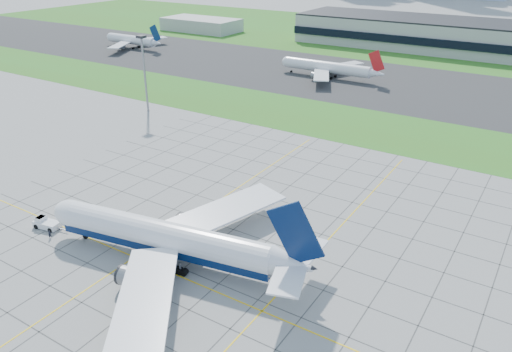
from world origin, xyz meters
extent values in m
plane|color=#969691|center=(0.00, 0.00, 0.00)|extent=(1400.00, 1400.00, 0.00)
cube|color=#3C6E1F|center=(0.00, 90.00, 0.02)|extent=(700.00, 35.00, 0.04)
cube|color=#383838|center=(0.00, 145.00, 0.03)|extent=(700.00, 75.00, 0.04)
cube|color=#3C6E1F|center=(0.00, 255.00, 0.02)|extent=(700.00, 145.00, 0.04)
cube|color=#474744|center=(-48.00, 10.00, 0.01)|extent=(0.18, 130.00, 0.02)
cube|color=#474744|center=(-40.00, 10.00, 0.01)|extent=(0.18, 130.00, 0.02)
cube|color=#474744|center=(-32.00, 10.00, 0.01)|extent=(0.18, 130.00, 0.02)
cube|color=#474744|center=(-24.00, 10.00, 0.01)|extent=(0.18, 130.00, 0.02)
cube|color=#474744|center=(-16.00, 10.00, 0.01)|extent=(0.18, 130.00, 0.02)
cube|color=#474744|center=(-8.00, 10.00, 0.01)|extent=(0.18, 130.00, 0.02)
cube|color=#474744|center=(0.00, 10.00, 0.01)|extent=(0.18, 130.00, 0.02)
cube|color=#474744|center=(8.00, 10.00, 0.01)|extent=(0.18, 130.00, 0.02)
cube|color=#474744|center=(16.00, 10.00, 0.01)|extent=(0.18, 130.00, 0.02)
cube|color=#474744|center=(24.00, 10.00, 0.01)|extent=(0.18, 130.00, 0.02)
cube|color=#474744|center=(32.00, 10.00, 0.01)|extent=(0.18, 130.00, 0.02)
cube|color=#474744|center=(40.00, 10.00, 0.01)|extent=(0.18, 130.00, 0.02)
cube|color=#474744|center=(48.00, 10.00, 0.01)|extent=(0.18, 130.00, 0.02)
cube|color=#474744|center=(0.00, -16.00, 0.01)|extent=(110.00, 0.18, 0.02)
cube|color=#474744|center=(0.00, -8.00, 0.01)|extent=(110.00, 0.18, 0.02)
cube|color=#474744|center=(0.00, 0.00, 0.01)|extent=(110.00, 0.18, 0.02)
cube|color=#474744|center=(0.00, 8.00, 0.01)|extent=(110.00, 0.18, 0.02)
cube|color=#474744|center=(0.00, 16.00, 0.01)|extent=(110.00, 0.18, 0.02)
cube|color=#474744|center=(0.00, 24.00, 0.01)|extent=(110.00, 0.18, 0.02)
cube|color=#474744|center=(0.00, 32.00, 0.01)|extent=(110.00, 0.18, 0.02)
cube|color=#474744|center=(0.00, 40.00, 0.01)|extent=(110.00, 0.18, 0.02)
cube|color=#474744|center=(0.00, 48.00, 0.01)|extent=(110.00, 0.18, 0.02)
cube|color=#474744|center=(0.00, 56.00, 0.01)|extent=(110.00, 0.18, 0.02)
cube|color=#474744|center=(0.00, 64.00, 0.01)|extent=(110.00, 0.18, 0.02)
cube|color=yellow|center=(0.00, -2.00, 0.02)|extent=(120.00, 0.25, 0.03)
cube|color=yellow|center=(-10.00, 20.00, 0.02)|extent=(0.25, 100.00, 0.03)
cube|color=yellow|center=(18.00, 20.00, 0.02)|extent=(0.25, 100.00, 0.03)
cube|color=#B7B7B2|center=(-160.00, 210.00, 4.00)|extent=(50.00, 25.00, 8.00)
cylinder|color=gray|center=(-70.00, 65.00, 12.50)|extent=(0.70, 0.70, 25.00)
cube|color=black|center=(-70.00, 65.00, 25.20)|extent=(2.50, 2.50, 0.80)
cylinder|color=white|center=(-4.36, 0.72, 5.10)|extent=(42.24, 12.65, 5.47)
cube|color=#071B46|center=(-4.36, 0.72, 3.37)|extent=(42.17, 12.29, 1.46)
ellipsoid|color=white|center=(-25.00, -2.92, 5.10)|extent=(9.56, 6.90, 5.47)
cube|color=black|center=(-26.98, -3.26, 5.56)|extent=(2.48, 3.22, 0.55)
cone|color=white|center=(19.43, 4.90, 5.38)|extent=(8.08, 6.38, 5.19)
cube|color=#071B46|center=(19.88, 4.98, 11.48)|extent=(9.87, 2.17, 11.63)
cube|color=white|center=(-1.50, 16.03, 4.19)|extent=(14.94, 26.79, 0.88)
cube|color=white|center=(3.56, -12.70, 4.19)|extent=(21.64, 25.48, 0.88)
cylinder|color=slate|center=(-6.02, 10.14, 2.37)|extent=(6.43, 4.44, 3.46)
cylinder|color=slate|center=(-2.70, -8.71, 2.37)|extent=(6.43, 4.44, 3.46)
cylinder|color=gray|center=(-22.76, -2.52, 1.18)|extent=(0.38, 0.38, 2.37)
cylinder|color=black|center=(-22.76, -2.52, 0.50)|extent=(1.07, 0.62, 1.00)
cylinder|color=black|center=(-0.38, 4.38, 0.59)|extent=(1.36, 1.28, 1.18)
cylinder|color=black|center=(0.64, -1.37, 0.59)|extent=(1.36, 1.28, 1.18)
cube|color=white|center=(-32.75, -3.86, 0.82)|extent=(5.84, 3.47, 1.28)
cube|color=white|center=(-34.19, -4.11, 1.73)|extent=(1.97, 2.26, 1.00)
cube|color=black|center=(-34.19, -4.11, 1.92)|extent=(1.75, 2.05, 0.64)
cube|color=gray|center=(-28.89, -3.18, 0.55)|extent=(2.73, 0.64, 0.16)
cylinder|color=black|center=(-34.76, -3.01, 0.50)|extent=(1.07, 0.62, 1.00)
cylinder|color=black|center=(-34.34, -5.35, 0.50)|extent=(1.07, 0.62, 1.00)
cylinder|color=black|center=(-31.16, -2.38, 0.50)|extent=(1.07, 0.62, 1.00)
cylinder|color=black|center=(-30.75, -4.71, 0.50)|extent=(1.07, 0.62, 1.00)
imported|color=black|center=(-28.86, -6.12, 0.85)|extent=(0.49, 0.67, 1.69)
cylinder|color=white|center=(-155.99, 143.37, 4.50)|extent=(31.96, 4.80, 4.80)
cube|color=navy|center=(-138.24, 143.37, 9.50)|extent=(7.46, 0.40, 9.15)
cube|color=white|center=(-153.77, 154.37, 3.70)|extent=(13.89, 20.66, 0.40)
cube|color=white|center=(-153.77, 132.37, 3.70)|extent=(13.89, 20.66, 0.40)
cylinder|color=black|center=(-153.33, 145.57, 0.50)|extent=(1.00, 1.00, 1.00)
cylinder|color=black|center=(-153.33, 141.17, 0.50)|extent=(1.00, 1.00, 1.00)
cylinder|color=white|center=(-37.74, 140.96, 4.50)|extent=(38.83, 4.80, 4.80)
cube|color=red|center=(-16.17, 140.96, 9.50)|extent=(7.46, 0.40, 9.15)
cube|color=white|center=(-35.04, 151.96, 3.70)|extent=(13.89, 20.66, 0.40)
cube|color=white|center=(-35.04, 129.96, 3.70)|extent=(13.89, 20.66, 0.40)
cylinder|color=black|center=(-34.50, 143.16, 0.50)|extent=(1.00, 1.00, 1.00)
cylinder|color=black|center=(-34.50, 138.76, 0.50)|extent=(1.00, 1.00, 1.00)
camera|label=1|loc=(50.75, -55.41, 53.41)|focal=35.00mm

